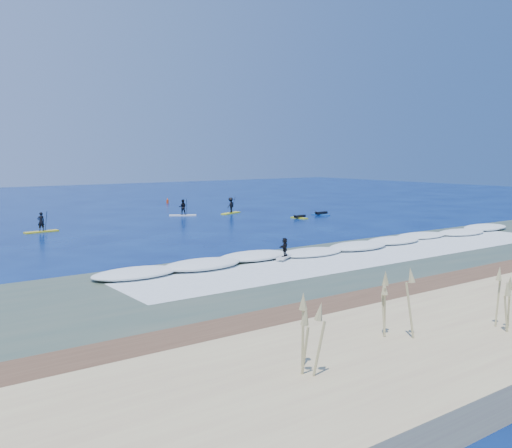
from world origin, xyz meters
TOP-DOWN VIEW (x-y plane):
  - ground at (0.00, 0.00)m, footprint 160.00×160.00m
  - wet_sand_strip at (0.00, -21.50)m, footprint 90.00×5.00m
  - shallow_water at (0.00, -14.00)m, footprint 90.00×13.00m
  - breaking_wave at (0.00, -10.00)m, footprint 40.00×6.00m
  - whitewater at (0.00, -13.00)m, footprint 34.00×5.00m
  - sup_paddler_left at (-14.04, 10.83)m, footprint 2.81×0.95m
  - sup_paddler_center at (1.56, 15.05)m, footprint 2.77×2.03m
  - sup_paddler_right at (6.88, 13.95)m, footprint 2.93×1.83m
  - prone_paddler_near at (9.81, 5.94)m, footprint 1.57×2.02m
  - prone_paddler_far at (13.69, 6.98)m, footprint 1.74×2.22m
  - wave_surfer at (-5.67, -10.79)m, footprint 1.70×1.23m
  - marker_buoy at (7.14, 29.23)m, footprint 0.31×0.31m

SIDE VIEW (x-z plane):
  - ground at x=0.00m, z-range 0.00..0.00m
  - wet_sand_strip at x=0.00m, z-range -0.04..0.04m
  - breaking_wave at x=0.00m, z-range -0.15..0.15m
  - whitewater at x=0.00m, z-range -0.01..0.01m
  - shallow_water at x=0.00m, z-range 0.00..0.01m
  - prone_paddler_near at x=9.81m, z-range -0.07..0.35m
  - prone_paddler_far at x=13.69m, z-range -0.07..0.38m
  - marker_buoy at x=7.14m, z-range -0.05..0.68m
  - sup_paddler_left at x=-14.04m, z-range -0.36..1.57m
  - wave_surfer at x=-5.67m, z-range 0.10..1.33m
  - sup_paddler_center at x=1.56m, z-range -0.25..1.72m
  - sup_paddler_right at x=6.88m, z-range -0.22..1.80m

